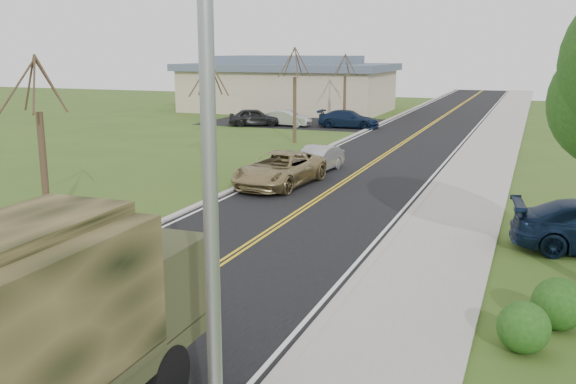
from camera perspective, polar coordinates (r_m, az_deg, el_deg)
The scene contains 16 objects.
road at distance 48.01m, azimuth 11.03°, elevation 4.85°, with size 8.00×120.00×0.01m, color black.
curb_right at distance 47.45m, azimuth 15.98°, elevation 4.58°, with size 0.30×120.00×0.12m, color #9E998E.
sidewalk_right at distance 47.32m, azimuth 18.09°, elevation 4.41°, with size 3.20×120.00×0.10m, color #9E998E.
curb_left at distance 48.90m, azimuth 6.23°, elevation 5.20°, with size 0.30×120.00×0.10m, color #9E998E.
street_light at distance 7.48m, azimuth -7.57°, elevation -1.23°, with size 1.65×0.22×8.00m.
bare_tree_a at distance 23.13m, azimuth -20.95°, elevation 2.79°, with size 1.93×2.26×6.08m.
bare_tree_b at distance 32.94m, azimuth -6.85°, elevation 5.92°, with size 1.83×2.14×5.73m.
bare_tree_c at distance 43.81m, azimuth 0.60°, elevation 8.01°, with size 2.04×2.39×6.42m.
bare_tree_d at distance 55.18m, azimuth 5.06°, elevation 8.66°, with size 1.88×2.20×5.91m.
commercial_building at distance 67.50m, azimuth 0.05°, elevation 9.51°, with size 25.50×21.50×5.65m.
military_truck at distance 10.16m, azimuth -24.08°, elevation -11.97°, with size 2.78×7.65×3.79m.
suv_champagne at distance 29.74m, azimuth -0.75°, elevation 2.03°, with size 2.63×5.71×1.59m, color #917F52.
sedan_silver at distance 33.23m, azimuth 2.58°, elevation 2.91°, with size 1.42×4.06×1.34m, color #A2A2A7.
lot_car_dark at distance 53.86m, azimuth -2.97°, elevation 6.66°, with size 1.74×4.31×1.47m, color black.
lot_car_silver at distance 53.61m, azimuth -0.11°, elevation 6.58°, with size 1.42×4.08×1.34m, color #ADADB2.
lot_car_navy at distance 52.66m, azimuth 5.41°, elevation 6.47°, with size 2.02×4.97×1.44m, color #0E1C35.
Camera 1 is at (8.43, -6.85, 6.19)m, focal length 40.00 mm.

